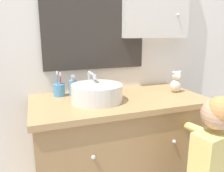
# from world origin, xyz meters

# --- Properties ---
(wall_back) EXTENTS (3.20, 0.18, 2.50)m
(wall_back) POSITION_xyz_m (0.03, 0.62, 1.28)
(wall_back) COLOR silver
(wall_back) RESTS_ON ground_plane
(vanity_counter) EXTENTS (1.16, 0.58, 0.82)m
(vanity_counter) POSITION_xyz_m (0.00, 0.31, 0.41)
(vanity_counter) COLOR #A37A4C
(vanity_counter) RESTS_ON ground_plane
(sink_basin) EXTENTS (0.33, 0.38, 0.17)m
(sink_basin) POSITION_xyz_m (-0.16, 0.30, 0.88)
(sink_basin) COLOR silver
(sink_basin) RESTS_ON vanity_counter
(toothbrush_holder) EXTENTS (0.08, 0.08, 0.18)m
(toothbrush_holder) POSITION_xyz_m (-0.37, 0.50, 0.87)
(toothbrush_holder) COLOR #4C93C6
(toothbrush_holder) RESTS_ON vanity_counter
(soap_dispenser) EXTENTS (0.06, 0.06, 0.15)m
(soap_dispenser) POSITION_xyz_m (-0.28, 0.48, 0.88)
(soap_dispenser) COLOR #6B93B2
(soap_dispenser) RESTS_ON vanity_counter
(child_figure) EXTENTS (0.25, 0.48, 0.95)m
(child_figure) POSITION_xyz_m (0.33, -0.21, 0.54)
(child_figure) COLOR slate
(child_figure) RESTS_ON ground_plane
(teddy_bear) EXTENTS (0.09, 0.07, 0.16)m
(teddy_bear) POSITION_xyz_m (0.45, 0.31, 0.90)
(teddy_bear) COLOR beige
(teddy_bear) RESTS_ON vanity_counter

